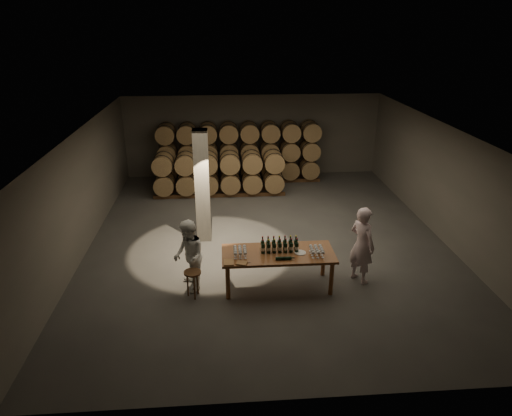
{
  "coord_description": "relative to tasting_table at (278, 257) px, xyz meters",
  "views": [
    {
      "loc": [
        -1.22,
        -11.75,
        5.89
      ],
      "look_at": [
        -0.34,
        -0.26,
        1.1
      ],
      "focal_mm": 32.0,
      "sensor_mm": 36.0,
      "label": 1
    }
  ],
  "objects": [
    {
      "name": "lying_bottles",
      "position": [
        0.09,
        -0.34,
        0.14
      ],
      "size": [
        0.45,
        0.08,
        0.08
      ],
      "color": "black",
      "rests_on": "tasting_table"
    },
    {
      "name": "tasting_table",
      "position": [
        0.0,
        0.0,
        0.0
      ],
      "size": [
        2.6,
        1.1,
        0.9
      ],
      "color": "brown",
      "rests_on": "ground"
    },
    {
      "name": "pen",
      "position": [
        -0.73,
        -0.43,
        0.11
      ],
      "size": [
        0.12,
        0.04,
        0.01
      ],
      "primitive_type": "cylinder",
      "rotation": [
        0.0,
        1.57,
        0.26
      ],
      "color": "black",
      "rests_on": "tasting_table"
    },
    {
      "name": "plate",
      "position": [
        0.51,
        -0.05,
        0.11
      ],
      "size": [
        0.27,
        0.27,
        0.02
      ],
      "primitive_type": "cylinder",
      "color": "white",
      "rests_on": "tasting_table"
    },
    {
      "name": "barrel_stack_front",
      "position": [
        -1.35,
        6.3,
        0.03
      ],
      "size": [
        4.7,
        0.95,
        1.57
      ],
      "color": "brown",
      "rests_on": "ground"
    },
    {
      "name": "glass_cluster_right",
      "position": [
        0.87,
        -0.14,
        0.23
      ],
      "size": [
        0.3,
        0.41,
        0.17
      ],
      "color": "silver",
      "rests_on": "tasting_table"
    },
    {
      "name": "bottle_cluster",
      "position": [
        0.04,
        0.08,
        0.23
      ],
      "size": [
        0.87,
        0.24,
        0.35
      ],
      "color": "black",
      "rests_on": "tasting_table"
    },
    {
      "name": "barrel_stack_back",
      "position": [
        -0.57,
        7.7,
        0.4
      ],
      "size": [
        6.26,
        0.95,
        2.31
      ],
      "color": "brown",
      "rests_on": "ground"
    },
    {
      "name": "notebook_corner",
      "position": [
        -1.15,
        -0.39,
        0.12
      ],
      "size": [
        0.23,
        0.29,
        0.02
      ],
      "primitive_type": "cube",
      "rotation": [
        0.0,
        0.0,
        -0.01
      ],
      "color": "#9C6938",
      "rests_on": "tasting_table"
    },
    {
      "name": "glass_cluster_left",
      "position": [
        -0.88,
        -0.04,
        0.23
      ],
      "size": [
        0.3,
        0.41,
        0.17
      ],
      "color": "silver",
      "rests_on": "tasting_table"
    },
    {
      "name": "person_man",
      "position": [
        2.01,
        0.13,
        0.16
      ],
      "size": [
        0.76,
        0.84,
        1.92
      ],
      "primitive_type": "imported",
      "rotation": [
        0.0,
        0.0,
        2.13
      ],
      "color": "white",
      "rests_on": "ground"
    },
    {
      "name": "room",
      "position": [
        -1.8,
        2.7,
        0.8
      ],
      "size": [
        12.0,
        12.0,
        12.0
      ],
      "color": "#4F4D4A",
      "rests_on": "ground"
    },
    {
      "name": "person_woman",
      "position": [
        -2.05,
        0.06,
        0.07
      ],
      "size": [
        0.85,
        0.98,
        1.73
      ],
      "primitive_type": "imported",
      "rotation": [
        0.0,
        0.0,
        -1.31
      ],
      "color": "white",
      "rests_on": "ground"
    },
    {
      "name": "notebook_near",
      "position": [
        -0.86,
        -0.45,
        0.12
      ],
      "size": [
        0.28,
        0.25,
        0.03
      ],
      "primitive_type": "cube",
      "rotation": [
        0.0,
        0.0,
        -0.34
      ],
      "color": "#9C6938",
      "rests_on": "tasting_table"
    },
    {
      "name": "stool",
      "position": [
        -1.97,
        -0.28,
        -0.26
      ],
      "size": [
        0.39,
        0.39,
        0.65
      ],
      "rotation": [
        0.0,
        0.0,
        0.27
      ],
      "color": "brown",
      "rests_on": "ground"
    }
  ]
}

